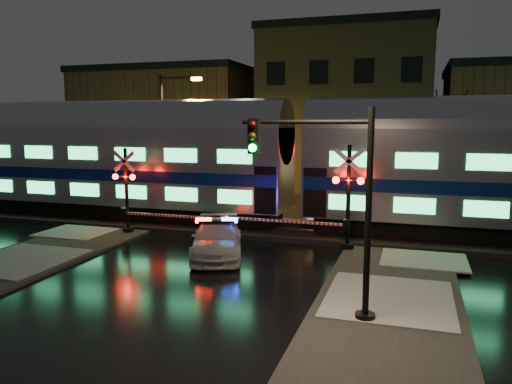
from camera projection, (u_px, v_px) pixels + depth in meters
ground at (217, 257)px, 18.98m from camera, size 120.00×120.00×0.00m
ballast at (257, 228)px, 23.67m from camera, size 90.00×4.20×0.24m
sidewalk_right at (382, 346)px, 11.35m from camera, size 4.00×20.00×0.12m
building_left at (173, 129)px, 43.00m from camera, size 14.00×10.00×9.00m
building_mid at (349, 113)px, 38.79m from camera, size 12.00×11.00×11.50m
train at (298, 160)px, 22.62m from camera, size 51.00×3.12×5.92m
police_car at (217, 239)px, 19.05m from camera, size 3.26×4.89×1.47m
crossing_signal_right at (339, 208)px, 19.63m from camera, size 5.97×0.66×4.23m
crossing_signal_left at (133, 200)px, 22.42m from camera, size 5.56×0.65×3.94m
traffic_light at (334, 210)px, 12.56m from camera, size 3.54×0.67×5.48m
streetlight at (166, 133)px, 28.87m from camera, size 2.60×0.27×7.76m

